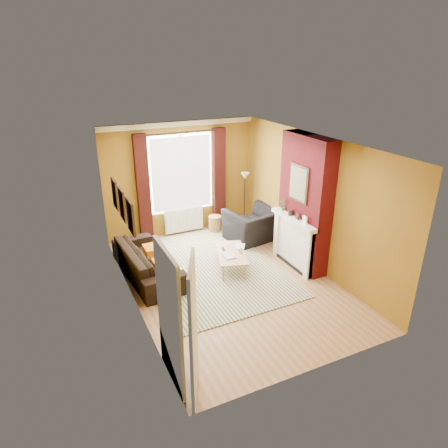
% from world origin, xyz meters
% --- Properties ---
extents(ground, '(5.50, 5.50, 0.00)m').
position_xyz_m(ground, '(0.00, 0.00, 0.00)').
color(ground, olive).
rests_on(ground, ground).
extents(room_walls, '(3.82, 5.54, 2.83)m').
position_xyz_m(room_walls, '(0.64, 0.28, 1.39)').
color(room_walls, olive).
rests_on(room_walls, ground).
extents(striped_rug, '(2.79, 3.83, 0.02)m').
position_xyz_m(striped_rug, '(-0.20, 0.64, 0.01)').
color(striped_rug, '#32458A').
rests_on(striped_rug, ground).
extents(sofa, '(1.04, 2.29, 0.65)m').
position_xyz_m(sofa, '(-1.42, 0.91, 0.32)').
color(sofa, black).
rests_on(sofa, ground).
extents(armchair, '(1.37, 1.25, 0.78)m').
position_xyz_m(armchair, '(1.39, 1.52, 0.39)').
color(armchair, black).
rests_on(armchair, ground).
extents(coffee_table, '(0.91, 1.27, 0.38)m').
position_xyz_m(coffee_table, '(0.26, 0.44, 0.34)').
color(coffee_table, tan).
rests_on(coffee_table, ground).
extents(wicker_stool, '(0.34, 0.34, 0.41)m').
position_xyz_m(wicker_stool, '(0.75, 2.40, 0.21)').
color(wicker_stool, '#A37946').
rests_on(wicker_stool, ground).
extents(floor_lamp, '(0.29, 0.29, 1.49)m').
position_xyz_m(floor_lamp, '(1.55, 2.30, 1.17)').
color(floor_lamp, black).
rests_on(floor_lamp, ground).
extents(book_a, '(0.22, 0.30, 0.03)m').
position_xyz_m(book_a, '(0.02, 0.30, 0.40)').
color(book_a, '#999999').
rests_on(book_a, coffee_table).
extents(book_b, '(0.31, 0.33, 0.02)m').
position_xyz_m(book_b, '(0.46, 0.65, 0.39)').
color(book_b, '#999999').
rests_on(book_b, coffee_table).
extents(mug, '(0.14, 0.14, 0.09)m').
position_xyz_m(mug, '(0.42, 0.33, 0.43)').
color(mug, '#999999').
rests_on(mug, coffee_table).
extents(tv_remote, '(0.08, 0.15, 0.02)m').
position_xyz_m(tv_remote, '(0.17, 0.64, 0.39)').
color(tv_remote, '#242427').
rests_on(tv_remote, coffee_table).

